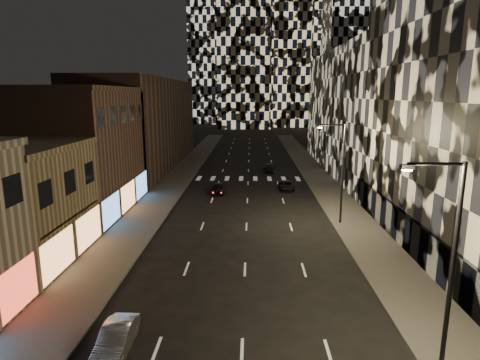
# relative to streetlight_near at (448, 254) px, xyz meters

# --- Properties ---
(sidewalk_left) EXTENTS (4.00, 120.00, 0.15)m
(sidewalk_left) POSITION_rel_streetlight_near_xyz_m (-18.35, 40.00, -5.28)
(sidewalk_left) COLOR #47443F
(sidewalk_left) RESTS_ON ground
(sidewalk_right) EXTENTS (4.00, 120.00, 0.15)m
(sidewalk_right) POSITION_rel_streetlight_near_xyz_m (1.65, 40.00, -5.28)
(sidewalk_right) COLOR #47443F
(sidewalk_right) RESTS_ON ground
(curb_left) EXTENTS (0.20, 120.00, 0.15)m
(curb_left) POSITION_rel_streetlight_near_xyz_m (-16.25, 40.00, -5.28)
(curb_left) COLOR #4C4C47
(curb_left) RESTS_ON ground
(curb_right) EXTENTS (0.20, 120.00, 0.15)m
(curb_right) POSITION_rel_streetlight_near_xyz_m (-0.45, 40.00, -5.28)
(curb_right) COLOR #4C4C47
(curb_right) RESTS_ON ground
(retail_tan) EXTENTS (10.00, 10.00, 8.00)m
(retail_tan) POSITION_rel_streetlight_near_xyz_m (-25.35, 11.00, -1.35)
(retail_tan) COLOR #8A7553
(retail_tan) RESTS_ON ground
(retail_brown) EXTENTS (10.00, 15.00, 12.00)m
(retail_brown) POSITION_rel_streetlight_near_xyz_m (-25.35, 23.50, 0.65)
(retail_brown) COLOR brown
(retail_brown) RESTS_ON ground
(retail_filler_left) EXTENTS (10.00, 40.00, 14.00)m
(retail_filler_left) POSITION_rel_streetlight_near_xyz_m (-25.35, 50.00, 1.65)
(retail_filler_left) COLOR brown
(retail_filler_left) RESTS_ON ground
(midrise_base) EXTENTS (0.60, 25.00, 3.00)m
(midrise_base) POSITION_rel_streetlight_near_xyz_m (3.95, 14.50, -3.85)
(midrise_base) COLOR #383838
(midrise_base) RESTS_ON ground
(midrise_filler_right) EXTENTS (16.00, 40.00, 18.00)m
(midrise_filler_right) POSITION_rel_streetlight_near_xyz_m (11.65, 47.00, 3.65)
(midrise_filler_right) COLOR #232326
(midrise_filler_right) RESTS_ON ground
(streetlight_near) EXTENTS (2.55, 0.25, 9.00)m
(streetlight_near) POSITION_rel_streetlight_near_xyz_m (0.00, 0.00, 0.00)
(streetlight_near) COLOR black
(streetlight_near) RESTS_ON sidewalk_right
(streetlight_far) EXTENTS (2.55, 0.25, 9.00)m
(streetlight_far) POSITION_rel_streetlight_near_xyz_m (0.00, 20.00, 0.00)
(streetlight_far) COLOR black
(streetlight_far) RESTS_ON sidewalk_right
(car_silver_parked) EXTENTS (1.36, 3.79, 1.24)m
(car_silver_parked) POSITION_rel_streetlight_near_xyz_m (-14.15, 0.93, -4.73)
(car_silver_parked) COLOR gray
(car_silver_parked) RESTS_ON ground
(car_dark_midlane) EXTENTS (1.62, 3.80, 1.28)m
(car_dark_midlane) POSITION_rel_streetlight_near_xyz_m (-11.85, 31.15, -4.71)
(car_dark_midlane) COLOR black
(car_dark_midlane) RESTS_ON ground
(car_dark_oncoming) EXTENTS (2.10, 4.28, 1.20)m
(car_dark_oncoming) POSITION_rel_streetlight_near_xyz_m (-5.08, 45.86, -4.75)
(car_dark_oncoming) COLOR black
(car_dark_oncoming) RESTS_ON ground
(car_dark_rightlane) EXTENTS (1.93, 3.94, 1.08)m
(car_dark_rightlane) POSITION_rel_streetlight_near_xyz_m (-3.53, 33.39, -4.81)
(car_dark_rightlane) COLOR black
(car_dark_rightlane) RESTS_ON ground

